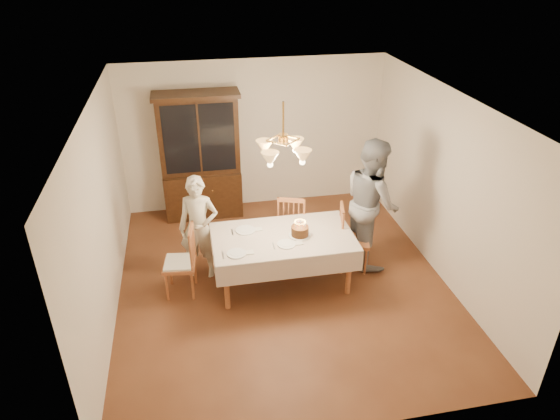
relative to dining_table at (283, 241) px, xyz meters
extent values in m
plane|color=#552B18|center=(0.00, 0.00, -0.68)|extent=(5.00, 5.00, 0.00)
plane|color=white|center=(0.00, 0.00, 1.92)|extent=(5.00, 5.00, 0.00)
plane|color=beige|center=(0.00, 2.50, 0.62)|extent=(4.50, 0.00, 4.50)
plane|color=beige|center=(0.00, -2.50, 0.62)|extent=(4.50, 0.00, 4.50)
plane|color=beige|center=(-2.25, 0.00, 0.62)|extent=(0.00, 5.00, 5.00)
plane|color=beige|center=(2.25, 0.00, 0.62)|extent=(0.00, 5.00, 5.00)
cube|color=brown|center=(0.00, 0.00, 0.05)|extent=(1.80, 1.00, 0.04)
cube|color=beige|center=(0.00, 0.00, 0.07)|extent=(1.90, 1.10, 0.01)
cylinder|color=brown|center=(-0.82, -0.42, -0.33)|extent=(0.07, 0.07, 0.71)
cylinder|color=brown|center=(0.82, -0.42, -0.33)|extent=(0.07, 0.07, 0.71)
cylinder|color=brown|center=(-0.82, 0.42, -0.33)|extent=(0.07, 0.07, 0.71)
cylinder|color=brown|center=(0.82, 0.42, -0.33)|extent=(0.07, 0.07, 0.71)
cube|color=black|center=(-0.96, 2.23, -0.28)|extent=(1.30, 0.50, 0.80)
cube|color=black|center=(-0.96, 2.28, 0.77)|extent=(1.30, 0.40, 1.30)
cube|color=black|center=(-0.96, 2.08, 0.77)|extent=(1.14, 0.01, 1.14)
cube|color=black|center=(-0.96, 2.23, 1.45)|extent=(1.38, 0.54, 0.06)
cube|color=brown|center=(0.30, 0.78, -0.23)|extent=(0.55, 0.54, 0.05)
cube|color=brown|center=(0.24, 0.60, 0.29)|extent=(0.39, 0.16, 0.06)
cylinder|color=brown|center=(0.53, 0.89, -0.47)|extent=(0.04, 0.04, 0.43)
cylinder|color=brown|center=(0.19, 1.00, -0.47)|extent=(0.04, 0.04, 0.43)
cylinder|color=brown|center=(0.42, 0.57, -0.47)|extent=(0.04, 0.04, 0.43)
cylinder|color=brown|center=(0.08, 0.68, -0.47)|extent=(0.04, 0.04, 0.43)
cube|color=brown|center=(-1.40, 0.05, -0.23)|extent=(0.47, 0.49, 0.05)
cube|color=brown|center=(-1.21, 0.03, 0.29)|extent=(0.09, 0.40, 0.06)
cylinder|color=brown|center=(-1.54, 0.25, -0.47)|extent=(0.04, 0.04, 0.43)
cylinder|color=brown|center=(-1.59, -0.11, -0.47)|extent=(0.04, 0.04, 0.43)
cylinder|color=brown|center=(-1.21, 0.21, -0.47)|extent=(0.04, 0.04, 0.43)
cylinder|color=brown|center=(-1.25, -0.15, -0.47)|extent=(0.04, 0.04, 0.43)
cube|color=beige|center=(-1.40, 0.05, -0.20)|extent=(0.43, 0.45, 0.03)
cube|color=brown|center=(1.07, 0.17, -0.23)|extent=(0.51, 0.52, 0.05)
cube|color=brown|center=(0.89, 0.21, 0.29)|extent=(0.12, 0.40, 0.06)
cylinder|color=brown|center=(1.20, -0.04, -0.47)|extent=(0.04, 0.04, 0.43)
cylinder|color=brown|center=(1.28, 0.31, -0.47)|extent=(0.04, 0.04, 0.43)
cylinder|color=brown|center=(0.87, 0.03, -0.47)|extent=(0.04, 0.04, 0.43)
cylinder|color=brown|center=(0.95, 0.38, -0.47)|extent=(0.04, 0.04, 0.43)
imported|color=beige|center=(-1.10, 0.43, 0.08)|extent=(0.62, 0.48, 1.52)
imported|color=slate|center=(1.37, 0.36, 0.27)|extent=(0.76, 0.95, 1.91)
cylinder|color=white|center=(0.23, -0.04, 0.08)|extent=(0.30, 0.30, 0.01)
cylinder|color=#391E0D|center=(0.23, -0.04, 0.15)|extent=(0.23, 0.23, 0.13)
cylinder|color=#598CD8|center=(0.30, -0.04, 0.25)|extent=(0.01, 0.01, 0.07)
sphere|color=#FFB23F|center=(0.30, -0.04, 0.29)|extent=(0.01, 0.01, 0.01)
cylinder|color=pink|center=(0.29, -0.01, 0.25)|extent=(0.01, 0.01, 0.07)
sphere|color=#FFB23F|center=(0.29, -0.01, 0.29)|extent=(0.01, 0.01, 0.01)
cylinder|color=#EACC66|center=(0.27, 0.01, 0.25)|extent=(0.01, 0.01, 0.07)
sphere|color=#FFB23F|center=(0.27, 0.01, 0.29)|extent=(0.01, 0.01, 0.01)
cylinder|color=#598CD8|center=(0.25, 0.03, 0.25)|extent=(0.01, 0.01, 0.07)
sphere|color=#FFB23F|center=(0.25, 0.03, 0.29)|extent=(0.01, 0.01, 0.01)
cylinder|color=pink|center=(0.23, 0.03, 0.25)|extent=(0.01, 0.01, 0.07)
sphere|color=#FFB23F|center=(0.23, 0.03, 0.29)|extent=(0.01, 0.01, 0.01)
cylinder|color=#EACC66|center=(0.20, 0.03, 0.25)|extent=(0.01, 0.01, 0.07)
sphere|color=#FFB23F|center=(0.20, 0.03, 0.29)|extent=(0.01, 0.01, 0.01)
cylinder|color=#598CD8|center=(0.18, 0.01, 0.25)|extent=(0.01, 0.01, 0.07)
sphere|color=#FFB23F|center=(0.18, 0.01, 0.29)|extent=(0.01, 0.01, 0.01)
cylinder|color=pink|center=(0.16, -0.01, 0.25)|extent=(0.01, 0.01, 0.07)
sphere|color=#FFB23F|center=(0.16, -0.01, 0.29)|extent=(0.01, 0.01, 0.01)
cylinder|color=#EACC66|center=(0.15, -0.04, 0.25)|extent=(0.01, 0.01, 0.07)
sphere|color=#FFB23F|center=(0.15, -0.04, 0.29)|extent=(0.01, 0.01, 0.01)
cylinder|color=#598CD8|center=(0.16, -0.06, 0.25)|extent=(0.01, 0.01, 0.07)
sphere|color=#FFB23F|center=(0.16, -0.06, 0.29)|extent=(0.01, 0.01, 0.01)
cylinder|color=pink|center=(0.18, -0.09, 0.25)|extent=(0.01, 0.01, 0.07)
sphere|color=#FFB23F|center=(0.18, -0.09, 0.29)|extent=(0.01, 0.01, 0.01)
cylinder|color=#EACC66|center=(0.20, -0.10, 0.25)|extent=(0.01, 0.01, 0.07)
sphere|color=#FFB23F|center=(0.20, -0.10, 0.29)|extent=(0.01, 0.01, 0.01)
cylinder|color=#598CD8|center=(0.23, -0.11, 0.25)|extent=(0.01, 0.01, 0.07)
sphere|color=#FFB23F|center=(0.23, -0.11, 0.29)|extent=(0.01, 0.01, 0.01)
cylinder|color=pink|center=(0.25, -0.10, 0.25)|extent=(0.01, 0.01, 0.07)
sphere|color=#FFB23F|center=(0.25, -0.10, 0.29)|extent=(0.01, 0.01, 0.01)
cylinder|color=#EACC66|center=(0.27, -0.09, 0.25)|extent=(0.01, 0.01, 0.07)
sphere|color=#FFB23F|center=(0.27, -0.09, 0.29)|extent=(0.01, 0.01, 0.01)
cylinder|color=#598CD8|center=(0.29, -0.06, 0.25)|extent=(0.01, 0.01, 0.07)
sphere|color=#FFB23F|center=(0.29, -0.06, 0.29)|extent=(0.01, 0.01, 0.01)
cylinder|color=white|center=(-0.66, -0.32, 0.08)|extent=(0.25, 0.25, 0.02)
cube|color=silver|center=(-0.83, -0.32, 0.08)|extent=(0.01, 0.16, 0.01)
cube|color=beige|center=(-0.49, -0.32, 0.08)|extent=(0.10, 0.10, 0.01)
cylinder|color=white|center=(0.00, -0.22, 0.08)|extent=(0.24, 0.24, 0.02)
cube|color=silver|center=(-0.16, -0.22, 0.08)|extent=(0.02, 0.16, 0.01)
cube|color=beige|center=(0.17, -0.22, 0.08)|extent=(0.10, 0.10, 0.01)
cylinder|color=white|center=(-0.48, 0.23, 0.08)|extent=(0.27, 0.27, 0.02)
cube|color=silver|center=(-0.66, 0.23, 0.08)|extent=(0.01, 0.16, 0.01)
cube|color=beige|center=(-0.30, 0.23, 0.08)|extent=(0.10, 0.10, 0.01)
cylinder|color=#BF8C3F|center=(0.00, 0.00, 1.72)|extent=(0.02, 0.02, 0.40)
cylinder|color=#BF8C3F|center=(0.00, 0.00, 1.47)|extent=(0.12, 0.12, 0.10)
cone|color=#D8994C|center=(0.20, 0.20, 1.29)|extent=(0.22, 0.22, 0.18)
sphere|color=#FFD899|center=(0.20, 0.20, 1.22)|extent=(0.07, 0.07, 0.07)
cone|color=#D8994C|center=(-0.20, 0.20, 1.29)|extent=(0.22, 0.22, 0.18)
sphere|color=#FFD899|center=(-0.20, 0.20, 1.22)|extent=(0.07, 0.07, 0.07)
cone|color=#D8994C|center=(-0.20, -0.20, 1.29)|extent=(0.22, 0.22, 0.18)
sphere|color=#FFD899|center=(-0.20, -0.20, 1.22)|extent=(0.07, 0.07, 0.07)
cone|color=#D8994C|center=(0.20, -0.20, 1.29)|extent=(0.22, 0.22, 0.18)
sphere|color=#FFD899|center=(0.20, -0.20, 1.22)|extent=(0.07, 0.07, 0.07)
camera|label=1|loc=(-1.13, -5.61, 3.58)|focal=32.00mm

